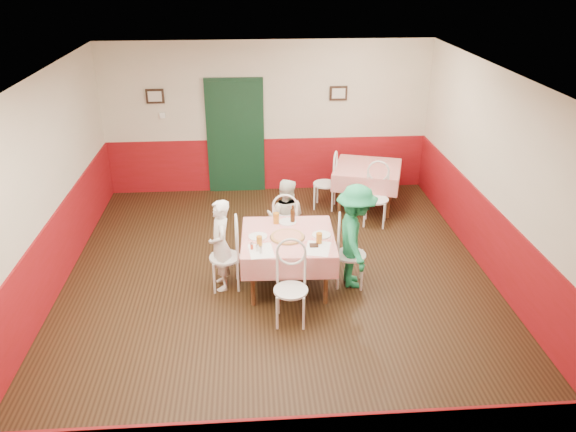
{
  "coord_description": "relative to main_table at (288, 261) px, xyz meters",
  "views": [
    {
      "loc": [
        -0.36,
        -6.64,
        4.16
      ],
      "look_at": [
        0.12,
        -0.04,
        1.05
      ],
      "focal_mm": 35.0,
      "sensor_mm": 36.0,
      "label": 1
    }
  ],
  "objects": [
    {
      "name": "floor",
      "position": [
        -0.12,
        0.04,
        -0.38
      ],
      "size": [
        7.0,
        7.0,
        0.0
      ],
      "primitive_type": "plane",
      "color": "black",
      "rests_on": "ground"
    },
    {
      "name": "ceiling",
      "position": [
        -0.12,
        0.04,
        2.42
      ],
      "size": [
        7.0,
        7.0,
        0.0
      ],
      "primitive_type": "plane",
      "color": "white",
      "rests_on": "back_wall"
    },
    {
      "name": "back_wall",
      "position": [
        -0.12,
        3.54,
        1.02
      ],
      "size": [
        6.0,
        0.1,
        2.8
      ],
      "primitive_type": "cube",
      "color": "beige",
      "rests_on": "ground"
    },
    {
      "name": "front_wall",
      "position": [
        -0.12,
        -3.46,
        1.02
      ],
      "size": [
        6.0,
        0.1,
        2.8
      ],
      "primitive_type": "cube",
      "color": "beige",
      "rests_on": "ground"
    },
    {
      "name": "left_wall",
      "position": [
        -3.12,
        0.04,
        1.02
      ],
      "size": [
        0.1,
        7.0,
        2.8
      ],
      "primitive_type": "cube",
      "color": "beige",
      "rests_on": "ground"
    },
    {
      "name": "right_wall",
      "position": [
        2.88,
        0.04,
        1.02
      ],
      "size": [
        0.1,
        7.0,
        2.8
      ],
      "primitive_type": "cube",
      "color": "beige",
      "rests_on": "ground"
    },
    {
      "name": "wainscot_back",
      "position": [
        -0.12,
        3.52,
        0.12
      ],
      "size": [
        6.0,
        0.03,
        1.0
      ],
      "primitive_type": "cube",
      "color": "maroon",
      "rests_on": "ground"
    },
    {
      "name": "wainscot_left",
      "position": [
        -3.11,
        0.04,
        0.12
      ],
      "size": [
        0.03,
        7.0,
        1.0
      ],
      "primitive_type": "cube",
      "color": "maroon",
      "rests_on": "ground"
    },
    {
      "name": "wainscot_right",
      "position": [
        2.86,
        0.04,
        0.12
      ],
      "size": [
        0.03,
        7.0,
        1.0
      ],
      "primitive_type": "cube",
      "color": "maroon",
      "rests_on": "ground"
    },
    {
      "name": "door",
      "position": [
        -0.72,
        3.49,
        0.68
      ],
      "size": [
        0.96,
        0.06,
        2.1
      ],
      "primitive_type": "cube",
      "color": "black",
      "rests_on": "ground"
    },
    {
      "name": "picture_left",
      "position": [
        -2.12,
        3.49,
        1.48
      ],
      "size": [
        0.32,
        0.03,
        0.26
      ],
      "primitive_type": "cube",
      "color": "black",
      "rests_on": "back_wall"
    },
    {
      "name": "picture_right",
      "position": [
        1.18,
        3.49,
        1.48
      ],
      "size": [
        0.32,
        0.03,
        0.26
      ],
      "primitive_type": "cube",
      "color": "black",
      "rests_on": "back_wall"
    },
    {
      "name": "thermostat",
      "position": [
        -2.02,
        3.49,
        1.12
      ],
      "size": [
        0.1,
        0.03,
        0.1
      ],
      "primitive_type": "cube",
      "color": "white",
      "rests_on": "back_wall"
    },
    {
      "name": "main_table",
      "position": [
        0.0,
        0.0,
        0.0
      ],
      "size": [
        1.26,
        1.26,
        0.77
      ],
      "primitive_type": "cube",
      "rotation": [
        0.0,
        0.0,
        -0.03
      ],
      "color": "red",
      "rests_on": "ground"
    },
    {
      "name": "second_table",
      "position": [
        1.6,
        2.56,
        0.0
      ],
      "size": [
        1.4,
        1.4,
        0.77
      ],
      "primitive_type": "cube",
      "rotation": [
        0.0,
        0.0,
        -0.3
      ],
      "color": "red",
      "rests_on": "ground"
    },
    {
      "name": "chair_left",
      "position": [
        -0.85,
        0.03,
        0.08
      ],
      "size": [
        0.45,
        0.45,
        0.9
      ],
      "primitive_type": null,
      "rotation": [
        0.0,
        0.0,
        -1.5
      ],
      "color": "white",
      "rests_on": "ground"
    },
    {
      "name": "chair_right",
      "position": [
        0.85,
        -0.03,
        0.08
      ],
      "size": [
        0.49,
        0.49,
        0.9
      ],
      "primitive_type": null,
      "rotation": [
        0.0,
        0.0,
        1.4
      ],
      "color": "white",
      "rests_on": "ground"
    },
    {
      "name": "chair_far",
      "position": [
        0.03,
        0.85,
        0.08
      ],
      "size": [
        0.47,
        0.47,
        0.9
      ],
      "primitive_type": null,
      "rotation": [
        0.0,
        0.0,
        3.02
      ],
      "color": "white",
      "rests_on": "ground"
    },
    {
      "name": "chair_near",
      "position": [
        -0.03,
        -0.85,
        0.08
      ],
      "size": [
        0.46,
        0.46,
        0.9
      ],
      "primitive_type": null,
      "rotation": [
        0.0,
        0.0,
        -0.1
      ],
      "color": "white",
      "rests_on": "ground"
    },
    {
      "name": "chair_second_a",
      "position": [
        0.85,
        2.56,
        0.08
      ],
      "size": [
        0.53,
        0.53,
        0.9
      ],
      "primitive_type": null,
      "rotation": [
        0.0,
        0.0,
        -1.87
      ],
      "color": "white",
      "rests_on": "ground"
    },
    {
      "name": "chair_second_b",
      "position": [
        1.6,
        1.81,
        0.08
      ],
      "size": [
        0.53,
        0.53,
        0.9
      ],
      "primitive_type": null,
      "rotation": [
        0.0,
        0.0,
        -0.3
      ],
      "color": "white",
      "rests_on": "ground"
    },
    {
      "name": "pizza",
      "position": [
        -0.01,
        -0.05,
        0.4
      ],
      "size": [
        0.45,
        0.45,
        0.03
      ],
      "primitive_type": "cylinder",
      "rotation": [
        0.0,
        0.0,
        -0.03
      ],
      "color": "#B74723",
      "rests_on": "main_table"
    },
    {
      "name": "plate_left",
      "position": [
        -0.4,
        -0.01,
        0.39
      ],
      "size": [
        0.26,
        0.26,
        0.01
      ],
      "primitive_type": "cylinder",
      "rotation": [
        0.0,
        0.0,
        -0.03
      ],
      "color": "white",
      "rests_on": "main_table"
    },
    {
      "name": "plate_right",
      "position": [
        0.44,
        -0.02,
        0.39
      ],
      "size": [
        0.26,
        0.26,
        0.01
      ],
      "primitive_type": "cylinder",
      "rotation": [
        0.0,
        0.0,
        -0.03
      ],
      "color": "white",
      "rests_on": "main_table"
    },
    {
      "name": "plate_far",
      "position": [
        0.02,
        0.41,
        0.39
      ],
      "size": [
        0.26,
        0.26,
        0.01
      ],
      "primitive_type": "cylinder",
      "rotation": [
        0.0,
        0.0,
        -0.03
      ],
      "color": "white",
      "rests_on": "main_table"
    },
    {
      "name": "glass_a",
      "position": [
        -0.39,
        -0.25,
        0.45
      ],
      "size": [
        0.08,
        0.08,
        0.13
      ],
      "primitive_type": "cylinder",
      "rotation": [
        0.0,
        0.0,
        -0.03
      ],
      "color": "#BF7219",
      "rests_on": "main_table"
    },
    {
      "name": "glass_b",
      "position": [
        0.38,
        -0.24,
        0.46
      ],
      "size": [
        0.08,
        0.08,
        0.14
      ],
      "primitive_type": "cylinder",
      "rotation": [
        0.0,
        0.0,
        -0.03
      ],
      "color": "#BF7219",
      "rests_on": "main_table"
    },
    {
      "name": "glass_c",
      "position": [
        -0.14,
        0.4,
        0.46
      ],
      "size": [
        0.09,
        0.09,
        0.15
      ],
      "primitive_type": "cylinder",
      "rotation": [
        0.0,
        0.0,
        -0.03
      ],
      "color": "#BF7219",
      "rests_on": "main_table"
    },
    {
      "name": "beer_bottle",
      "position": [
        0.09,
        0.4,
        0.5
      ],
      "size": [
        0.07,
        0.07,
        0.23
      ],
      "primitive_type": "cylinder",
      "rotation": [
        0.0,
        0.0,
        -0.03
      ],
      "color": "#381C0A",
      "rests_on": "main_table"
    },
    {
      "name": "shaker_a",
      "position": [
        -0.41,
        -0.39,
        0.43
      ],
      "size": [
        0.04,
        0.04,
        0.09
      ],
      "primitive_type": "cylinder",
      "rotation": [
        0.0,
        0.0,
        -0.03
      ],
      "color": "silver",
      "rests_on": "main_table"
    },
    {
      "name": "shaker_b",
      "position": [
        -0.37,
        -0.45,
        0.43
      ],
      "size": [
        0.04,
        0.04,
        0.09
      ],
      "primitive_type": "cylinder",
      "rotation": [
        0.0,
        0.0,
        -0.03
      ],
      "color": "silver",
      "rests_on": "main_table"
    },
    {
      "name": "shaker_c",
      "position": [
        -0.48,
        -0.34,
        0.43
      ],
      "size": [
        0.04,
        0.04,
        0.09
      ],
      "primitive_type": "cylinder",
      "rotation": [
        0.0,
        0.0,
        -0.03
      ],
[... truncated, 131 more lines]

